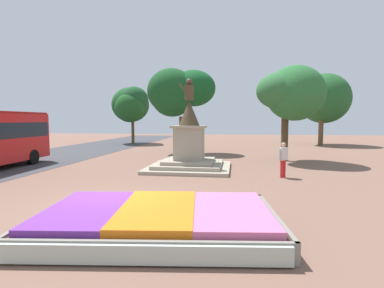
{
  "coord_description": "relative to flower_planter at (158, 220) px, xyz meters",
  "views": [
    {
      "loc": [
        3.71,
        -8.41,
        2.69
      ],
      "look_at": [
        1.84,
        4.44,
        1.64
      ],
      "focal_mm": 28.0,
      "sensor_mm": 36.0,
      "label": 1
    }
  ],
  "objects": [
    {
      "name": "park_tree_mid_canopy",
      "position": [
        -2.74,
        17.04,
        4.62
      ],
      "size": [
        5.42,
        4.22,
        6.78
      ],
      "color": "#4C3823",
      "rests_on": "ground_plane"
    },
    {
      "name": "park_tree_behind_statue",
      "position": [
        5.25,
        13.17,
        4.13
      ],
      "size": [
        4.28,
        4.51,
        6.12
      ],
      "color": "#4C3823",
      "rests_on": "ground_plane"
    },
    {
      "name": "park_tree_far_right",
      "position": [
        -9.92,
        25.9,
        4.15
      ],
      "size": [
        4.48,
        5.26,
        6.42
      ],
      "color": "brown",
      "rests_on": "ground_plane"
    },
    {
      "name": "statue_monument",
      "position": [
        -0.66,
        9.22,
        0.8
      ],
      "size": [
        4.41,
        4.41,
        4.9
      ],
      "color": "#9F9581",
      "rests_on": "ground_plane"
    },
    {
      "name": "park_tree_far_left",
      "position": [
        10.75,
        27.1,
        4.8
      ],
      "size": [
        5.98,
        5.85,
        7.66
      ],
      "color": "brown",
      "rests_on": "ground_plane"
    },
    {
      "name": "ground_plane",
      "position": [
        -1.87,
        1.55,
        -0.28
      ],
      "size": [
        95.24,
        95.24,
        0.0
      ],
      "primitive_type": "plane",
      "color": "brown"
    },
    {
      "name": "flower_planter",
      "position": [
        0.0,
        0.0,
        0.0
      ],
      "size": [
        6.11,
        4.29,
        0.59
      ],
      "color": "#38281C",
      "rests_on": "ground_plane"
    },
    {
      "name": "pedestrian_near_planter",
      "position": [
        4.05,
        7.43,
        0.67
      ],
      "size": [
        0.46,
        0.41,
        1.65
      ],
      "color": "red",
      "rests_on": "ground_plane"
    }
  ]
}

